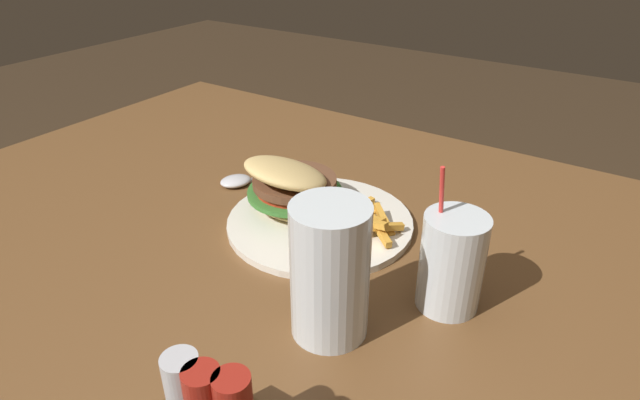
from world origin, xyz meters
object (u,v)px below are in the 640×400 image
Objects in this scene: spoon at (240,180)px; beer_glass at (330,273)px; juice_glass at (451,265)px; meal_plate_near at (305,200)px.

beer_glass is at bearing 81.24° from spoon.
juice_glass is (-0.09, -0.11, -0.02)m from beer_glass.
juice_glass reaches higher than beer_glass.
juice_glass is at bearing -128.99° from beer_glass.
spoon is at bearing -11.81° from meal_plate_near.
beer_glass reaches higher than meal_plate_near.
juice_glass is at bearing 165.31° from meal_plate_near.
juice_glass is at bearing 101.50° from spoon.
meal_plate_near is 0.26m from juice_glass.
meal_plate_near is 1.70× the size of spoon.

